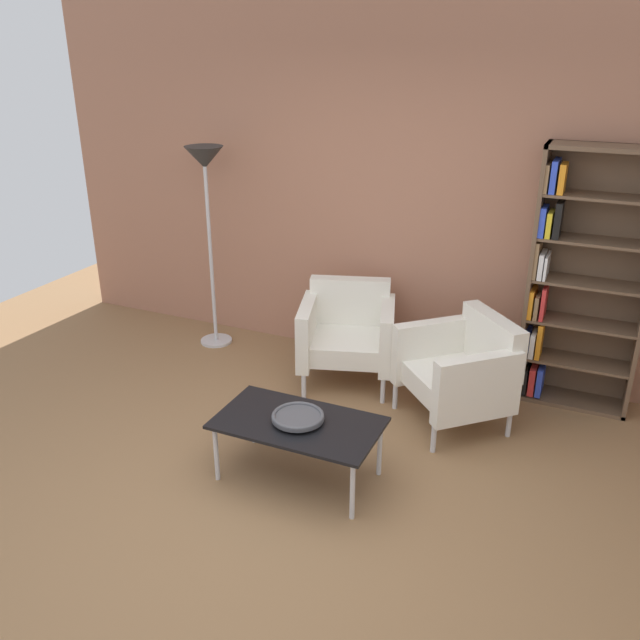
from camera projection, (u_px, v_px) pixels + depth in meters
The scene contains 8 objects.
ground_plane at pixel (260, 529), 3.75m from camera, with size 8.32×8.32×0.00m, color olive.
brick_back_panel at pixel (405, 189), 5.26m from camera, with size 6.40×0.12×2.90m, color #A87056.
bookshelf_tall at pixel (578, 284), 4.76m from camera, with size 0.80×0.30×1.90m.
coffee_table_low at pixel (298, 426), 4.06m from camera, with size 1.00×0.56×0.40m.
decorative_bowl at pixel (298, 417), 4.03m from camera, with size 0.32×0.32×0.05m.
armchair_corner_red at pixel (347, 332), 5.25m from camera, with size 0.87×0.83×0.78m.
armchair_spare_guest at pixel (462, 369), 4.66m from camera, with size 0.95×0.95×0.78m.
floor_lamp_torchiere at pixel (206, 182), 5.51m from camera, with size 0.32×0.32×1.74m.
Camera 1 is at (1.54, -2.60, 2.54)m, focal length 37.53 mm.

